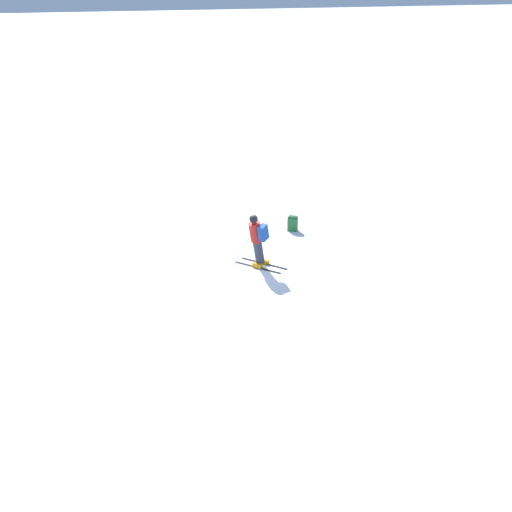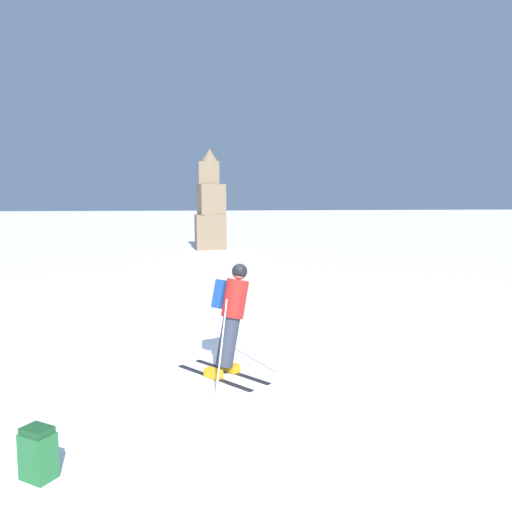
% 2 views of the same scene
% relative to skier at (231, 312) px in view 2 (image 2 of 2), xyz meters
% --- Properties ---
extents(ground_plane, '(300.00, 300.00, 0.00)m').
position_rel_skier_xyz_m(ground_plane, '(0.01, -0.15, -0.92)').
color(ground_plane, white).
extents(skier, '(1.48, 1.60, 1.69)m').
position_rel_skier_xyz_m(skier, '(0.00, 0.00, 0.00)').
color(skier, black).
rests_on(skier, ground).
extents(rock_pillar, '(1.62, 1.42, 5.46)m').
position_rel_skier_xyz_m(rock_pillar, '(2.02, 19.98, 1.37)').
color(rock_pillar, '#7A664C').
rests_on(rock_pillar, ground).
extents(spare_backpack, '(0.37, 0.36, 0.50)m').
position_rel_skier_xyz_m(spare_backpack, '(-2.24, -2.60, -0.67)').
color(spare_backpack, '#236633').
rests_on(spare_backpack, ground).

